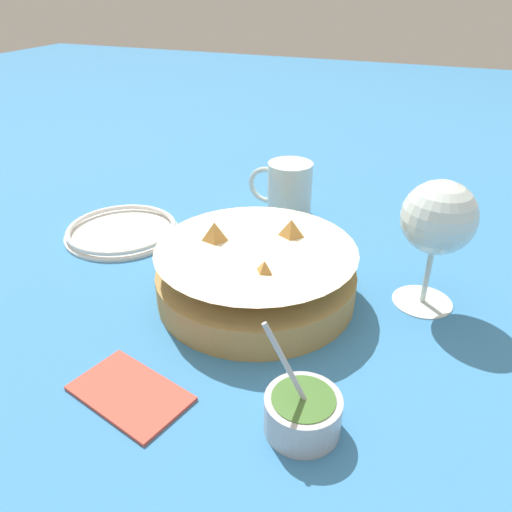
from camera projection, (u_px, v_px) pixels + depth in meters
name	position (u px, v px, depth m)	size (l,w,h in m)	color
ground_plane	(228.00, 299.00, 0.64)	(4.00, 4.00, 0.00)	teal
food_basket	(256.00, 275.00, 0.63)	(0.25, 0.25, 0.10)	#B2894C
sauce_cup	(303.00, 412.00, 0.45)	(0.08, 0.07, 0.11)	#B7B7BC
wine_glass	(438.00, 221.00, 0.58)	(0.09, 0.09, 0.16)	silver
beer_mug	(288.00, 191.00, 0.85)	(0.11, 0.08, 0.09)	silver
side_plate	(122.00, 230.00, 0.80)	(0.18, 0.18, 0.01)	white
napkin	(130.00, 392.00, 0.50)	(0.13, 0.10, 0.01)	#DB4C3D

